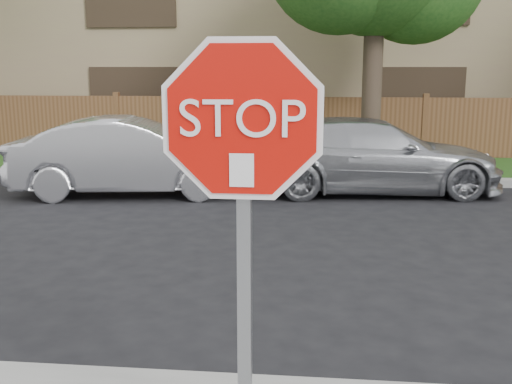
# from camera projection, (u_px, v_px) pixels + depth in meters

# --- Properties ---
(ground) EXTENTS (90.00, 90.00, 0.00)m
(ground) POSITION_uv_depth(u_px,v_px,m) (144.00, 380.00, 4.63)
(ground) COLOR black
(ground) RESTS_ON ground
(far_curb) EXTENTS (70.00, 0.30, 0.15)m
(far_curb) POSITION_uv_depth(u_px,v_px,m) (254.00, 178.00, 12.54)
(far_curb) COLOR gray
(far_curb) RESTS_ON ground
(grass_strip) EXTENTS (70.00, 3.00, 0.12)m
(grass_strip) POSITION_uv_depth(u_px,v_px,m) (261.00, 166.00, 14.15)
(grass_strip) COLOR #1E4714
(grass_strip) RESTS_ON ground
(fence) EXTENTS (70.00, 0.12, 1.60)m
(fence) POSITION_uv_depth(u_px,v_px,m) (267.00, 128.00, 15.56)
(fence) COLOR brown
(fence) RESTS_ON ground
(apartment_building) EXTENTS (35.20, 9.20, 7.20)m
(apartment_building) POSITION_uv_depth(u_px,v_px,m) (281.00, 31.00, 20.44)
(apartment_building) COLOR tan
(apartment_building) RESTS_ON ground
(stop_sign) EXTENTS (1.01, 0.13, 2.55)m
(stop_sign) POSITION_uv_depth(u_px,v_px,m) (243.00, 190.00, 2.71)
(stop_sign) COLOR gray
(stop_sign) RESTS_ON sidewalk_near
(sedan_left) EXTENTS (4.56, 2.14, 1.44)m
(sedan_left) POSITION_uv_depth(u_px,v_px,m) (133.00, 157.00, 11.16)
(sedan_left) COLOR silver
(sedan_left) RESTS_ON ground
(sedan_right) EXTENTS (5.06, 2.47, 1.42)m
(sedan_right) POSITION_uv_depth(u_px,v_px,m) (371.00, 155.00, 11.40)
(sedan_right) COLOR #AEB0B6
(sedan_right) RESTS_ON ground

